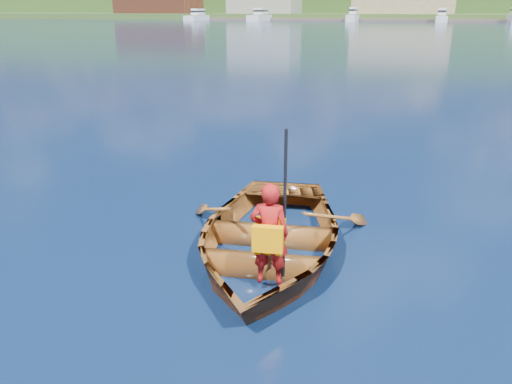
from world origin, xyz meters
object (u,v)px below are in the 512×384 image
object	(u,v)px
rowboat	(267,236)
marina_yachts	(440,17)
child_paddler	(269,234)
dock	(451,20)

from	to	relation	value
rowboat	marina_yachts	size ratio (longest dim) A/B	0.03
marina_yachts	child_paddler	bearing A→B (deg)	-91.92
rowboat	marina_yachts	world-z (taller)	marina_yachts
dock	marina_yachts	bearing A→B (deg)	-124.53
dock	marina_yachts	xyz separation A→B (m)	(-3.21, -4.67, 0.95)
child_paddler	dock	distance (m)	150.05
child_paddler	marina_yachts	size ratio (longest dim) A/B	0.01
rowboat	marina_yachts	bearing A→B (deg)	87.96
rowboat	child_paddler	xyz separation A→B (m)	(0.28, -0.87, 0.45)
child_paddler	dock	size ratio (longest dim) A/B	0.01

